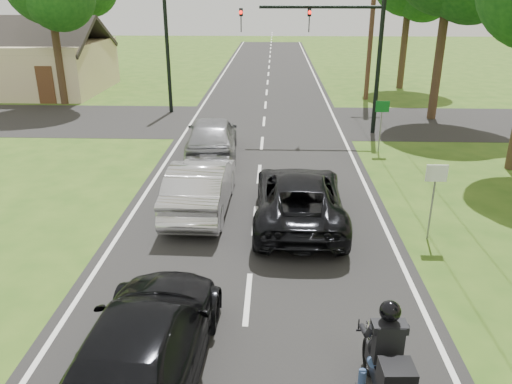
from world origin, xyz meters
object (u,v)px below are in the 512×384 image
(silver_sedan, at_px, (201,186))
(dark_car_behind, at_px, (144,344))
(sign_white, at_px, (435,184))
(sign_green, at_px, (382,114))
(motorcycle_rider, at_px, (385,372))
(dark_suv, at_px, (299,197))
(utility_pole_far, at_px, (373,13))
(traffic_signal, at_px, (338,42))
(silver_suv, at_px, (212,136))

(silver_sedan, height_order, dark_car_behind, silver_sedan)
(sign_white, height_order, sign_green, same)
(motorcycle_rider, xyz_separation_m, dark_suv, (-1.01, 7.08, -0.05))
(dark_suv, relative_size, utility_pole_far, 0.53)
(sign_white, xyz_separation_m, sign_green, (0.20, 8.00, 0.00))
(silver_sedan, distance_m, traffic_signal, 11.06)
(motorcycle_rider, height_order, dark_car_behind, motorcycle_rider)
(dark_car_behind, bearing_deg, traffic_signal, -104.08)
(motorcycle_rider, height_order, silver_suv, motorcycle_rider)
(dark_car_behind, relative_size, sign_white, 2.38)
(utility_pole_far, bearing_deg, motorcycle_rider, -98.90)
(traffic_signal, distance_m, utility_pole_far, 8.55)
(motorcycle_rider, relative_size, utility_pole_far, 0.24)
(silver_sedan, relative_size, dark_car_behind, 0.93)
(dark_suv, bearing_deg, motorcycle_rider, 98.64)
(silver_sedan, bearing_deg, sign_white, 165.84)
(dark_car_behind, bearing_deg, dark_suv, -111.18)
(dark_suv, xyz_separation_m, sign_green, (3.64, 6.98, 0.85))
(silver_suv, relative_size, sign_green, 2.31)
(silver_sedan, bearing_deg, dark_car_behind, 91.55)
(silver_suv, bearing_deg, sign_green, -175.74)
(traffic_signal, xyz_separation_m, sign_green, (1.56, -3.02, -2.54))
(silver_sedan, xyz_separation_m, sign_green, (6.55, 6.27, 0.81))
(traffic_signal, distance_m, sign_green, 4.24)
(silver_sedan, distance_m, utility_pole_far, 19.47)
(dark_car_behind, height_order, sign_green, sign_green)
(sign_white, bearing_deg, silver_sedan, 164.76)
(silver_suv, bearing_deg, silver_sedan, 89.63)
(dark_suv, xyz_separation_m, silver_sedan, (-2.92, 0.71, 0.04))
(dark_car_behind, bearing_deg, silver_suv, -85.78)
(dark_car_behind, xyz_separation_m, sign_green, (6.50, 13.48, 0.85))
(dark_suv, xyz_separation_m, traffic_signal, (2.07, 10.00, 3.38))
(silver_sedan, relative_size, utility_pole_far, 0.47)
(utility_pole_far, height_order, sign_white, utility_pole_far)
(motorcycle_rider, distance_m, utility_pole_far, 25.74)
(silver_sedan, distance_m, sign_green, 9.11)
(silver_suv, xyz_separation_m, utility_pole_far, (8.16, 11.97, 4.24))
(silver_sedan, relative_size, traffic_signal, 0.74)
(traffic_signal, bearing_deg, dark_car_behind, -106.65)
(traffic_signal, xyz_separation_m, utility_pole_far, (2.86, 8.00, 0.95))
(sign_white, bearing_deg, silver_suv, 133.36)
(dark_suv, relative_size, silver_suv, 1.09)
(traffic_signal, bearing_deg, silver_suv, -143.16)
(motorcycle_rider, height_order, traffic_signal, traffic_signal)
(utility_pole_far, bearing_deg, silver_sedan, -114.43)
(silver_sedan, bearing_deg, traffic_signal, -117.18)
(sign_green, bearing_deg, utility_pole_far, 83.27)
(silver_sedan, bearing_deg, silver_suv, -85.66)
(dark_suv, relative_size, dark_car_behind, 1.05)
(silver_suv, distance_m, utility_pole_far, 15.09)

